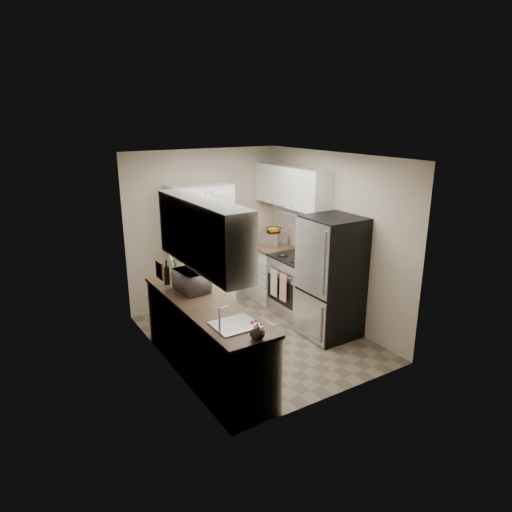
{
  "coord_description": "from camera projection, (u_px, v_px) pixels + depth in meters",
  "views": [
    {
      "loc": [
        -3.05,
        -4.88,
        2.98
      ],
      "look_at": [
        0.07,
        0.15,
        1.15
      ],
      "focal_mm": 32.0,
      "sensor_mm": 36.0,
      "label": 1
    }
  ],
  "objects": [
    {
      "name": "ground",
      "position": [
        258.0,
        338.0,
        6.38
      ],
      "size": [
        3.2,
        3.2,
        0.0
      ],
      "primitive_type": "plane",
      "color": "#7A6B56",
      "rests_on": "ground"
    },
    {
      "name": "room_shell",
      "position": [
        257.0,
        225.0,
        5.88
      ],
      "size": [
        2.64,
        3.24,
        2.52
      ],
      "color": "beige",
      "rests_on": "ground"
    },
    {
      "name": "pantry_cabinet",
      "position": [
        202.0,
        249.0,
        7.05
      ],
      "size": [
        0.9,
        0.55,
        2.0
      ],
      "primitive_type": "cube",
      "color": "white",
      "rests_on": "ground"
    },
    {
      "name": "base_cabinet_left",
      "position": [
        206.0,
        340.0,
        5.4
      ],
      "size": [
        0.6,
        2.3,
        0.88
      ],
      "primitive_type": "cube",
      "color": "white",
      "rests_on": "ground"
    },
    {
      "name": "countertop_left",
      "position": [
        205.0,
        304.0,
        5.27
      ],
      "size": [
        0.63,
        2.33,
        0.04
      ],
      "primitive_type": "cube",
      "color": "brown",
      "rests_on": "base_cabinet_left"
    },
    {
      "name": "base_cabinet_right",
      "position": [
        270.0,
        272.0,
        7.71
      ],
      "size": [
        0.6,
        0.8,
        0.88
      ],
      "primitive_type": "cube",
      "color": "white",
      "rests_on": "ground"
    },
    {
      "name": "countertop_right",
      "position": [
        270.0,
        246.0,
        7.58
      ],
      "size": [
        0.63,
        0.83,
        0.04
      ],
      "primitive_type": "cube",
      "color": "brown",
      "rests_on": "base_cabinet_right"
    },
    {
      "name": "electric_range",
      "position": [
        298.0,
        285.0,
        7.05
      ],
      "size": [
        0.71,
        0.78,
        1.13
      ],
      "color": "#B7B7BC",
      "rests_on": "ground"
    },
    {
      "name": "refrigerator",
      "position": [
        331.0,
        277.0,
        6.27
      ],
      "size": [
        0.7,
        0.72,
        1.7
      ],
      "primitive_type": "cube",
      "color": "#B7B7BC",
      "rests_on": "ground"
    },
    {
      "name": "microwave",
      "position": [
        192.0,
        281.0,
        5.58
      ],
      "size": [
        0.35,
        0.49,
        0.26
      ],
      "primitive_type": "imported",
      "rotation": [
        0.0,
        0.0,
        1.65
      ],
      "color": "silver",
      "rests_on": "countertop_left"
    },
    {
      "name": "wine_bottle",
      "position": [
        167.0,
        273.0,
        5.78
      ],
      "size": [
        0.07,
        0.07,
        0.29
      ],
      "primitive_type": "cylinder",
      "color": "black",
      "rests_on": "countertop_left"
    },
    {
      "name": "flower_vase",
      "position": [
        257.0,
        332.0,
        4.37
      ],
      "size": [
        0.19,
        0.19,
        0.15
      ],
      "primitive_type": "imported",
      "rotation": [
        0.0,
        0.0,
        0.3
      ],
      "color": "white",
      "rests_on": "countertop_left"
    },
    {
      "name": "cutting_board",
      "position": [
        175.0,
        266.0,
        6.05
      ],
      "size": [
        0.08,
        0.23,
        0.29
      ],
      "primitive_type": "cube",
      "rotation": [
        0.0,
        0.0,
        -0.26
      ],
      "color": "#3D842F",
      "rests_on": "countertop_left"
    },
    {
      "name": "toaster_oven",
      "position": [
        273.0,
        239.0,
        7.51
      ],
      "size": [
        0.43,
        0.48,
        0.23
      ],
      "primitive_type": "cube",
      "rotation": [
        0.0,
        0.0,
        0.38
      ],
      "color": "silver",
      "rests_on": "countertop_right"
    },
    {
      "name": "fruit_basket",
      "position": [
        273.0,
        229.0,
        7.48
      ],
      "size": [
        0.32,
        0.32,
        0.11
      ],
      "primitive_type": null,
      "rotation": [
        0.0,
        0.0,
        0.34
      ],
      "color": "#F7A116",
      "rests_on": "toaster_oven"
    },
    {
      "name": "kitchen_mat",
      "position": [
        243.0,
        323.0,
        6.83
      ],
      "size": [
        0.84,
        1.03,
        0.01
      ],
      "primitive_type": "cube",
      "rotation": [
        0.0,
        0.0,
        0.37
      ],
      "color": "tan",
      "rests_on": "ground"
    }
  ]
}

